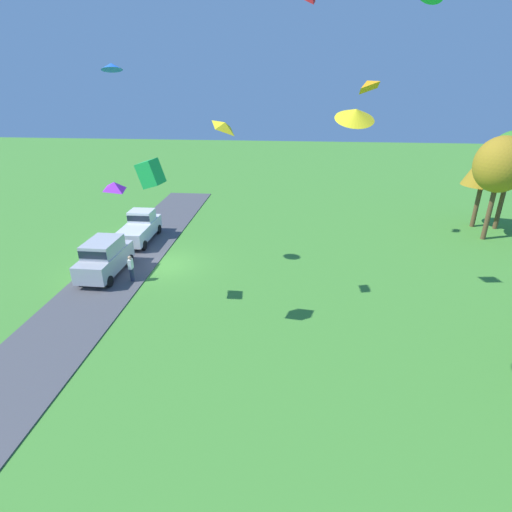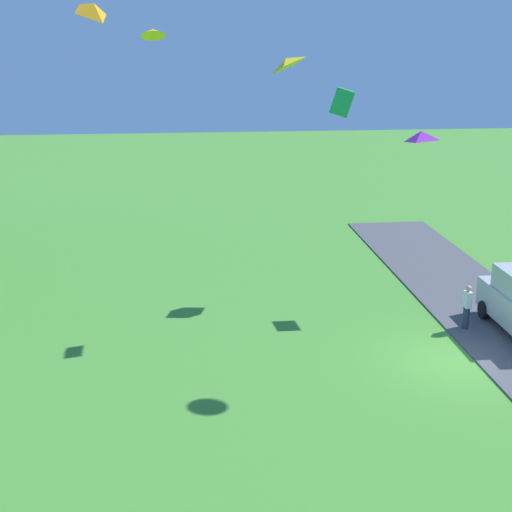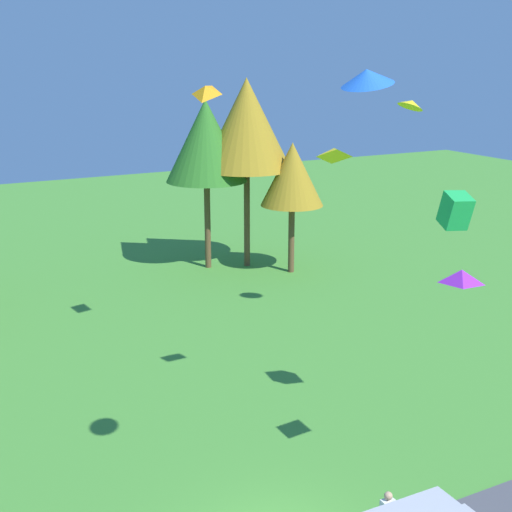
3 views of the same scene
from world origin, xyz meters
The scene contains 7 objects.
ground_plane centered at (0.00, 0.00, 0.00)m, with size 120.00×120.00×0.00m, color #478E33.
person_on_lawn centered at (2.52, -1.36, 0.88)m, with size 0.36×0.24×1.71m.
kite_diamond_low_drifter centered at (5.49, -0.25, 6.68)m, with size 0.89×1.03×0.38m, color purple.
kite_box_mid_center centered at (7.57, 2.35, 7.77)m, with size 0.73×0.73×1.02m, color green.
kite_diamond_trailing_tail centered at (3.24, 11.32, 11.07)m, with size 0.89×0.88×0.36m, color orange.
kite_delta_over_trees centered at (11.78, 9.78, 10.42)m, with size 1.08×1.08×0.29m, color yellow.
kite_diamond_high_left centered at (4.86, 5.04, 9.39)m, with size 0.83×0.99×0.29m, color yellow.
Camera 2 is at (-20.60, 8.86, 10.23)m, focal length 50.00 mm.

